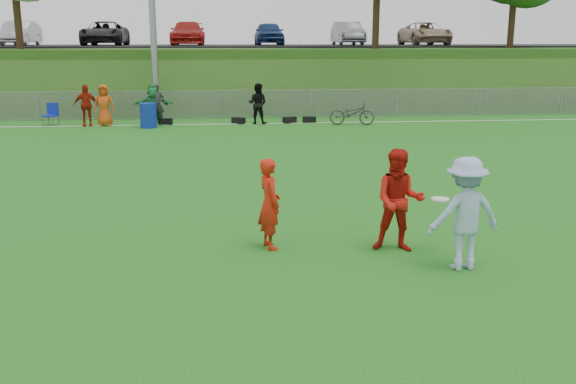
{
  "coord_description": "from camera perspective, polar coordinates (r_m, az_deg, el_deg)",
  "views": [
    {
      "loc": [
        -0.06,
        -9.08,
        3.52
      ],
      "look_at": [
        0.94,
        0.5,
        1.21
      ],
      "focal_mm": 40.0,
      "sensor_mm": 36.0,
      "label": 1
    }
  ],
  "objects": [
    {
      "name": "player_red_center",
      "position": [
        10.89,
        9.85,
        -0.76
      ],
      "size": [
        0.98,
        0.84,
        1.75
      ],
      "primitive_type": "imported",
      "rotation": [
        0.0,
        0.0,
        -0.24
      ],
      "color": "#BA140C",
      "rests_on": "ground"
    },
    {
      "name": "camp_chair",
      "position": [
        28.5,
        -20.33,
        6.12
      ],
      "size": [
        0.63,
        0.64,
        0.92
      ],
      "rotation": [
        0.0,
        0.0,
        -0.27
      ],
      "color": "#0E219E",
      "rests_on": "ground"
    },
    {
      "name": "recycling_bin",
      "position": [
        26.62,
        -12.32,
        6.66
      ],
      "size": [
        0.7,
        0.7,
        0.99
      ],
      "primitive_type": "cylinder",
      "rotation": [
        0.0,
        0.0,
        0.06
      ],
      "color": "#0D2995",
      "rests_on": "ground"
    },
    {
      "name": "gear_bags",
      "position": [
        27.42,
        -3.29,
        6.37
      ],
      "size": [
        6.64,
        0.56,
        0.26
      ],
      "color": "black",
      "rests_on": "ground"
    },
    {
      "name": "spectator_row",
      "position": [
        27.34,
        -11.61,
        7.62
      ],
      "size": [
        8.08,
        0.9,
        1.69
      ],
      "color": "#A21E0B",
      "rests_on": "ground"
    },
    {
      "name": "berm",
      "position": [
        40.13,
        -5.94,
        10.54
      ],
      "size": [
        120.0,
        18.0,
        3.0
      ],
      "primitive_type": "cube",
      "color": "#2A5016",
      "rests_on": "ground"
    },
    {
      "name": "sideline_far",
      "position": [
        27.31,
        -5.79,
        6.03
      ],
      "size": [
        60.0,
        0.1,
        0.01
      ],
      "primitive_type": "cube",
      "color": "white",
      "rests_on": "ground"
    },
    {
      "name": "car_row",
      "position": [
        41.1,
        -7.7,
        13.8
      ],
      "size": [
        32.04,
        5.18,
        1.44
      ],
      "color": "white",
      "rests_on": "parking_lot"
    },
    {
      "name": "fence",
      "position": [
        29.22,
        -5.84,
        7.79
      ],
      "size": [
        58.0,
        0.06,
        1.3
      ],
      "color": "gray",
      "rests_on": "ground"
    },
    {
      "name": "player_blue",
      "position": [
        10.25,
        15.46,
        -1.87
      ],
      "size": [
        1.21,
        0.77,
        1.78
      ],
      "primitive_type": "imported",
      "rotation": [
        0.0,
        0.0,
        3.25
      ],
      "color": "#9CB3D9",
      "rests_on": "ground"
    },
    {
      "name": "parking_lot",
      "position": [
        42.08,
        -6.0,
        12.78
      ],
      "size": [
        120.0,
        12.0,
        0.1
      ],
      "primitive_type": "cube",
      "color": "black",
      "rests_on": "berm"
    },
    {
      "name": "bicycle",
      "position": [
        27.0,
        5.71,
        6.98
      ],
      "size": [
        1.95,
        1.03,
        0.97
      ],
      "primitive_type": "imported",
      "rotation": [
        0.0,
        0.0,
        1.36
      ],
      "color": "#302F32",
      "rests_on": "ground"
    },
    {
      "name": "ground",
      "position": [
        9.74,
        -5.24,
        -7.74
      ],
      "size": [
        120.0,
        120.0,
        0.0
      ],
      "primitive_type": "plane",
      "color": "#1D5712",
      "rests_on": "ground"
    },
    {
      "name": "player_red_left",
      "position": [
        10.9,
        -1.66,
        -1.04
      ],
      "size": [
        0.53,
        0.66,
        1.57
      ],
      "primitive_type": "imported",
      "rotation": [
        0.0,
        0.0,
        1.87
      ],
      "color": "red",
      "rests_on": "ground"
    },
    {
      "name": "frisbee",
      "position": [
        10.98,
        13.36,
        -0.63
      ],
      "size": [
        0.31,
        0.31,
        0.03
      ],
      "color": "silver",
      "rests_on": "ground"
    }
  ]
}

